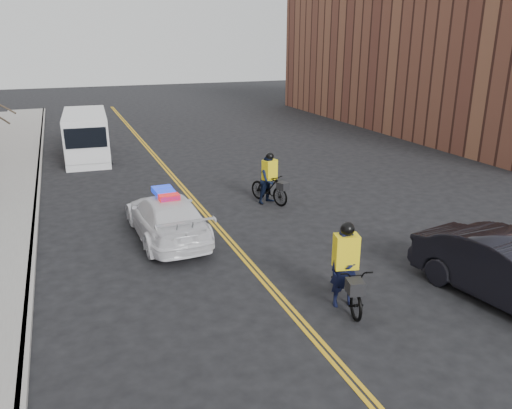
{
  "coord_description": "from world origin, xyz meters",
  "views": [
    {
      "loc": [
        -4.73,
        -11.99,
        6.39
      ],
      "look_at": [
        0.78,
        2.06,
        1.3
      ],
      "focal_mm": 35.0,
      "sensor_mm": 36.0,
      "label": 1
    }
  ],
  "objects_px": {
    "cyclist_near": "(345,277)",
    "dark_sedan": "(512,272)",
    "police_cruiser": "(167,217)",
    "cyclist_far": "(270,183)",
    "cargo_van": "(87,137)"
  },
  "relations": [
    {
      "from": "cyclist_near",
      "to": "dark_sedan",
      "type": "bearing_deg",
      "value": -6.01
    },
    {
      "from": "police_cruiser",
      "to": "cyclist_near",
      "type": "bearing_deg",
      "value": 115.86
    },
    {
      "from": "cyclist_near",
      "to": "cyclist_far",
      "type": "relative_size",
      "value": 1.12
    },
    {
      "from": "dark_sedan",
      "to": "cyclist_far",
      "type": "xyz_separation_m",
      "value": [
        -2.51,
        9.57,
        -0.02
      ]
    },
    {
      "from": "dark_sedan",
      "to": "cargo_van",
      "type": "relative_size",
      "value": 0.84
    },
    {
      "from": "police_cruiser",
      "to": "cyclist_near",
      "type": "height_order",
      "value": "cyclist_near"
    },
    {
      "from": "dark_sedan",
      "to": "cyclist_near",
      "type": "distance_m",
      "value": 4.2
    },
    {
      "from": "dark_sedan",
      "to": "cargo_van",
      "type": "distance_m",
      "value": 22.06
    },
    {
      "from": "dark_sedan",
      "to": "cyclist_near",
      "type": "bearing_deg",
      "value": 150.44
    },
    {
      "from": "dark_sedan",
      "to": "cyclist_near",
      "type": "relative_size",
      "value": 2.16
    },
    {
      "from": "dark_sedan",
      "to": "cyclist_near",
      "type": "height_order",
      "value": "cyclist_near"
    },
    {
      "from": "cyclist_near",
      "to": "cyclist_far",
      "type": "height_order",
      "value": "cyclist_near"
    },
    {
      "from": "cyclist_near",
      "to": "police_cruiser",
      "type": "bearing_deg",
      "value": 131.43
    },
    {
      "from": "police_cruiser",
      "to": "cargo_van",
      "type": "xyz_separation_m",
      "value": [
        -1.69,
        12.83,
        0.48
      ]
    },
    {
      "from": "police_cruiser",
      "to": "dark_sedan",
      "type": "xyz_separation_m",
      "value": [
        7.12,
        -7.4,
        0.1
      ]
    }
  ]
}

